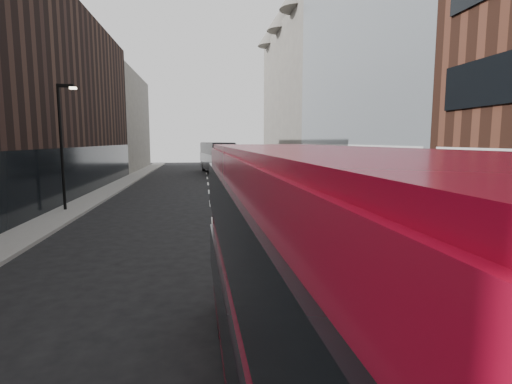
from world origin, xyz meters
name	(u,v)px	position (x,y,z in m)	size (l,w,h in m)	color
sidewalk_right	(304,191)	(7.50, 25.00, 0.07)	(3.00, 80.00, 0.15)	slate
sidewalk_left	(101,194)	(-8.00, 25.00, 0.07)	(2.00, 80.00, 0.15)	slate
building_modern_block	(378,54)	(11.47, 21.00, 9.90)	(5.03, 22.00, 20.00)	#9FA5A9
building_victorian	(297,95)	(11.38, 44.00, 9.66)	(6.50, 24.00, 21.00)	#66605A
building_left_mid	(68,105)	(-11.50, 30.00, 7.00)	(5.00, 24.00, 14.00)	black
building_left_far	(121,123)	(-11.50, 52.00, 6.50)	(5.00, 20.00, 13.00)	#66605A
street_lamp	(62,138)	(-8.22, 18.00, 4.18)	(1.06, 0.22, 7.00)	black
red_bus	(314,285)	(0.93, -0.91, 2.20)	(2.49, 9.86, 3.96)	maroon
grey_bus	(216,157)	(1.26, 44.49, 2.05)	(4.16, 12.09, 3.83)	black
car_a	(254,207)	(2.12, 14.26, 0.70)	(1.66, 4.11, 1.40)	black
car_b	(268,196)	(3.52, 18.52, 0.64)	(1.35, 3.88, 1.28)	gray
car_c	(260,184)	(3.85, 24.48, 0.77)	(2.16, 5.32, 1.55)	black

